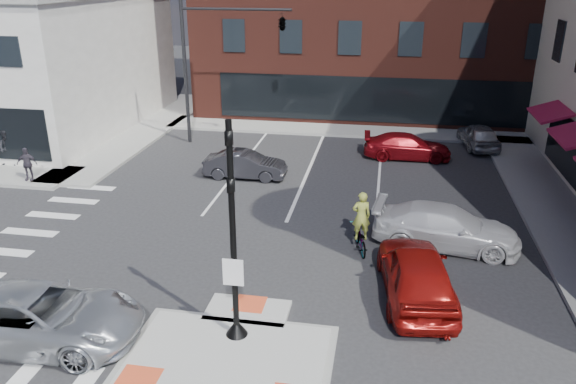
% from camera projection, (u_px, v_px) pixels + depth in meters
% --- Properties ---
extents(ground, '(120.00, 120.00, 0.00)m').
position_uv_depth(ground, '(233.00, 347.00, 14.93)').
color(ground, '#28282B').
rests_on(ground, ground).
extents(refuge_island, '(5.40, 4.65, 0.13)m').
position_uv_depth(refuge_island, '(231.00, 351.00, 14.68)').
color(refuge_island, gray).
rests_on(refuge_island, ground).
extents(sidewalk_nw, '(23.50, 20.50, 0.15)m').
position_uv_depth(sidewalk_nw, '(17.00, 146.00, 31.60)').
color(sidewalk_nw, gray).
rests_on(sidewalk_nw, ground).
extents(sidewalk_e, '(3.00, 24.00, 0.15)m').
position_uv_depth(sidewalk_e, '(562.00, 220.00, 22.31)').
color(sidewalk_e, gray).
rests_on(sidewalk_e, ground).
extents(sidewalk_n, '(26.00, 3.00, 0.15)m').
position_uv_depth(sidewalk_n, '(374.00, 131.00, 34.55)').
color(sidewalk_n, gray).
rests_on(sidewalk_n, ground).
extents(building_far_left, '(10.00, 12.00, 10.00)m').
position_uv_depth(building_far_left, '(321.00, 12.00, 61.30)').
color(building_far_left, slate).
rests_on(building_far_left, ground).
extents(building_far_right, '(12.00, 12.00, 12.00)m').
position_uv_depth(building_far_right, '(443.00, 2.00, 60.66)').
color(building_far_right, brown).
rests_on(building_far_right, ground).
extents(signal_pole, '(0.60, 0.60, 5.98)m').
position_uv_depth(signal_pole, '(234.00, 262.00, 14.42)').
color(signal_pole, black).
rests_on(signal_pole, refuge_island).
extents(mast_arm_signal, '(6.10, 2.24, 8.00)m').
position_uv_depth(mast_arm_signal, '(255.00, 33.00, 29.67)').
color(mast_arm_signal, black).
rests_on(mast_arm_signal, ground).
extents(silver_suv, '(5.70, 2.87, 1.55)m').
position_uv_depth(silver_suv, '(38.00, 316.00, 14.91)').
color(silver_suv, silver).
rests_on(silver_suv, ground).
extents(red_sedan, '(2.55, 5.13, 1.68)m').
position_uv_depth(red_sedan, '(416.00, 273.00, 16.88)').
color(red_sedan, maroon).
rests_on(red_sedan, ground).
extents(white_pickup, '(5.41, 2.74, 1.50)m').
position_uv_depth(white_pickup, '(446.00, 227.00, 20.09)').
color(white_pickup, white).
rests_on(white_pickup, ground).
extents(bg_car_dark, '(3.93, 1.40, 1.29)m').
position_uv_depth(bg_car_dark, '(245.00, 165.00, 26.82)').
color(bg_car_dark, '#2A292F').
rests_on(bg_car_dark, ground).
extents(bg_car_silver, '(2.18, 4.22, 1.37)m').
position_uv_depth(bg_car_silver, '(478.00, 136.00, 31.34)').
color(bg_car_silver, '#B1B4B8').
rests_on(bg_car_silver, ground).
extents(bg_car_red, '(4.60, 2.02, 1.32)m').
position_uv_depth(bg_car_red, '(407.00, 146.00, 29.56)').
color(bg_car_red, maroon).
rests_on(bg_car_red, ground).
extents(cyclist, '(1.03, 1.87, 2.23)m').
position_uv_depth(cyclist, '(361.00, 231.00, 19.79)').
color(cyclist, '#3F3F44').
rests_on(cyclist, ground).
extents(pedestrian_a, '(0.94, 0.75, 1.85)m').
position_uv_depth(pedestrian_a, '(8.00, 148.00, 27.91)').
color(pedestrian_a, black).
rests_on(pedestrian_a, sidewalk_nw).
extents(pedestrian_b, '(0.99, 0.58, 1.58)m').
position_uv_depth(pedestrian_b, '(27.00, 164.00, 26.02)').
color(pedestrian_b, '#38323E').
rests_on(pedestrian_b, sidewalk_nw).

